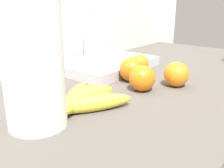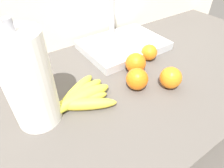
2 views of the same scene
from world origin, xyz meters
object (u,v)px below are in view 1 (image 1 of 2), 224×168
Objects in this scene: paper_towel_roll at (33,63)px; orange_far_right at (139,64)px; banana_bunch at (84,99)px; orange_front at (142,78)px; orange_back_right at (176,74)px; orange_back_left at (132,69)px; sink_basin at (105,63)px.

orange_far_right is at bearing 6.86° from paper_towel_roll.
orange_front reaches higher than banana_bunch.
orange_front is 0.19m from orange_far_right.
banana_bunch is at bearing 166.65° from orange_front.
banana_bunch is 0.19m from orange_front.
orange_back_right is at bearing -19.76° from banana_bunch.
orange_front is at bearing -126.99° from orange_back_left.
orange_back_left reaches higher than orange_front.
paper_towel_roll is (-0.41, 0.11, 0.09)m from orange_back_right.
paper_towel_roll reaches higher than sink_basin.
orange_front is at bearing -9.82° from paper_towel_roll.
orange_back_right reaches higher than banana_bunch.
orange_far_right is at bearing 70.34° from orange_back_right.
banana_bunch is 0.37m from sink_basin.
sink_basin is at bearing 84.41° from orange_back_right.
orange_back_right is at bearing -95.59° from sink_basin.
sink_basin is at bearing 23.41° from paper_towel_roll.
orange_front and orange_back_right have the same top height.
sink_basin is (-0.03, 0.13, -0.01)m from orange_far_right.
orange_back_left is at bearing 6.91° from banana_bunch.
orange_back_right is at bearing -15.29° from paper_towel_roll.
orange_back_left is 0.38m from paper_towel_roll.
orange_far_right is 0.22× the size of paper_towel_roll.
paper_towel_roll reaches higher than banana_bunch.
orange_back_left is 1.18× the size of orange_far_right.
sink_basin is (0.31, 0.20, 0.00)m from banana_bunch.
orange_front is at bearing -144.94° from orange_far_right.
orange_far_right is 0.48m from paper_towel_roll.
sink_basin is at bearing 67.32° from orange_back_left.
paper_towel_roll is (-0.31, 0.05, 0.09)m from orange_front.
banana_bunch is 0.56× the size of sink_basin.
banana_bunch is 2.68× the size of orange_back_right.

